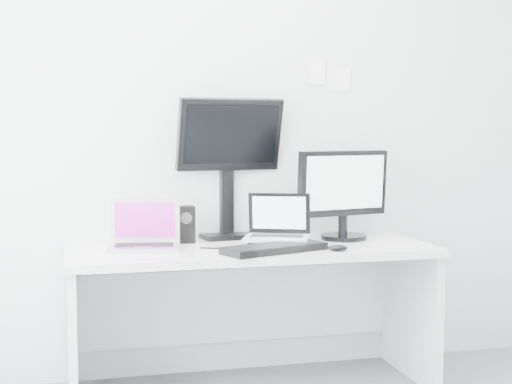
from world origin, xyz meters
TOP-DOWN VIEW (x-y plane):
  - back_wall at (0.00, 1.60)m, footprint 3.60×0.00m
  - desk at (0.00, 1.25)m, footprint 1.80×0.70m
  - macbook at (-0.53, 1.26)m, footprint 0.37×0.30m
  - speaker at (-0.30, 1.45)m, footprint 0.11×0.11m
  - dell_laptop at (0.13, 1.25)m, footprint 0.39×0.35m
  - rear_monitor at (-0.05, 1.55)m, footprint 0.58×0.27m
  - samsung_monitor at (0.53, 1.36)m, footprint 0.57×0.36m
  - keyboard at (0.06, 1.05)m, footprint 0.54×0.35m
  - mouse at (0.36, 1.00)m, footprint 0.11×0.08m
  - wall_note_0 at (0.45, 1.59)m, footprint 0.10×0.00m
  - wall_note_1 at (0.60, 1.59)m, footprint 0.09×0.00m

SIDE VIEW (x-z plane):
  - desk at x=0.00m, z-range 0.00..0.73m
  - mouse at x=0.36m, z-range 0.73..0.76m
  - keyboard at x=0.06m, z-range 0.73..0.76m
  - speaker at x=-0.30m, z-range 0.73..0.92m
  - macbook at x=-0.53m, z-range 0.73..0.98m
  - dell_laptop at x=0.13m, z-range 0.73..0.99m
  - samsung_monitor at x=0.53m, z-range 0.73..1.21m
  - rear_monitor at x=-0.05m, z-range 0.73..1.49m
  - back_wall at x=0.00m, z-range -0.45..3.15m
  - wall_note_1 at x=0.60m, z-range 1.52..1.65m
  - wall_note_0 at x=0.45m, z-range 1.55..1.69m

